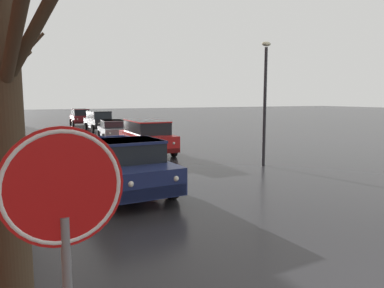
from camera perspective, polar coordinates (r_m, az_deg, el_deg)
name	(u,v)px	position (r m, az deg, el deg)	size (l,w,h in m)	color
snow_bank_near_corner_left	(29,144)	(23.68, -24.30, 0.06)	(2.77, 1.26, 0.64)	white
snow_bank_along_left_kerb	(148,134)	(27.86, -6.98, 1.61)	(2.91, 1.38, 0.66)	white
snow_bank_mid_block_left	(25,144)	(22.87, -24.90, -0.02)	(3.00, 1.25, 0.73)	white
bare_tree_at_the_corner	(7,114)	(4.73, -27.17, 4.24)	(1.91, 3.00, 5.16)	#423323
bare_tree_second_along_sidewalk	(11,84)	(11.01, -26.65, 8.40)	(2.74, 2.39, 6.77)	#382B1E
bare_tree_mid_block	(13,97)	(18.45, -26.46, 6.61)	(3.19, 2.75, 5.99)	#423323
bare_tree_far_down_block	(14,94)	(27.20, -26.31, 7.04)	(0.93, 3.31, 6.19)	#382B1E
pickup_truck_darkblue_approaching_near_lane	(124,165)	(11.69, -10.72, -3.29)	(2.42, 5.29, 1.76)	navy
suv_red_parked_kerbside_close	(147,136)	(19.53, -7.17, 1.32)	(2.21, 4.86, 1.82)	red
sedan_grey_parked_kerbside_mid	(113,129)	(26.59, -12.34, 2.27)	(2.16, 4.28, 1.42)	slate
suv_black_parked_far_down_block	(99,120)	(34.08, -14.50, 3.67)	(2.22, 4.43, 1.82)	black
suv_maroon_queued_behind_truck	(80,116)	(41.47, -17.22, 4.18)	(2.07, 4.48, 1.82)	maroon
fire_hydrant	(51,197)	(10.49, -21.44, -7.84)	(0.42, 0.22, 0.71)	red
stop_sign_at_corner	(65,227)	(2.45, -19.44, -12.31)	(0.76, 0.07, 2.84)	slate
street_lamp_post	(265,97)	(16.18, 11.44, 7.31)	(0.44, 0.24, 5.40)	#28282D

